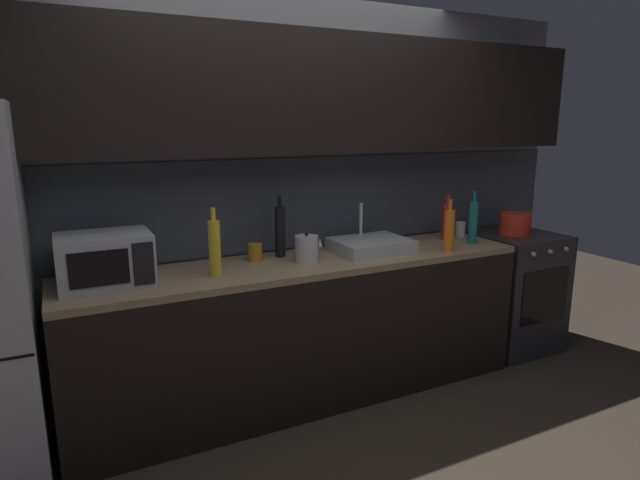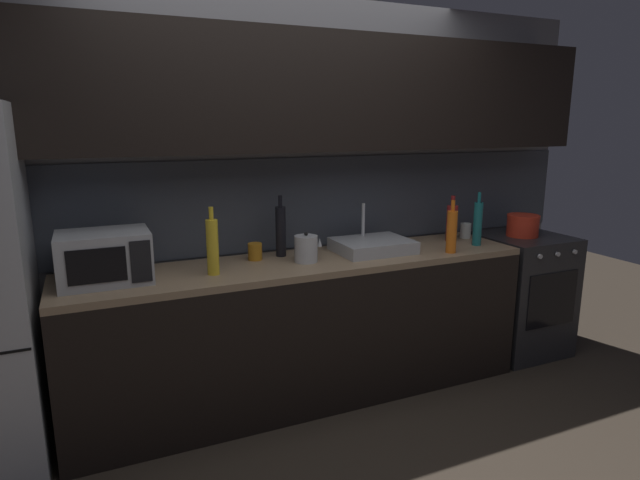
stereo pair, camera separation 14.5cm
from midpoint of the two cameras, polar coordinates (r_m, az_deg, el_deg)
ground_plane at (r=2.90m, az=7.56°, el=-24.08°), size 10.00×10.00×0.00m
back_wall at (r=3.40m, az=-2.38°, el=9.59°), size 4.60×0.44×2.50m
counter_run at (r=3.38m, az=-0.31°, el=-9.63°), size 2.86×0.60×0.90m
oven_range at (r=4.36m, az=21.63°, el=-5.37°), size 0.60×0.62×0.90m
microwave at (r=2.96m, az=-20.90°, el=-1.75°), size 0.46×0.35×0.27m
sink_basin at (r=3.47m, az=6.87°, el=-0.59°), size 0.48×0.38×0.30m
kettle at (r=3.19m, az=-0.19°, el=-0.94°), size 0.18×0.14×0.18m
wine_bottle_dark at (r=3.31m, az=-3.01°, el=1.00°), size 0.06×0.06×0.38m
wine_bottle_teal at (r=3.78m, az=17.67°, el=1.74°), size 0.06×0.06×0.37m
wine_bottle_yellow at (r=2.95m, az=-10.12°, el=-0.67°), size 0.07×0.07×0.38m
wine_bottle_red at (r=3.87m, az=15.05°, el=1.83°), size 0.08×0.08×0.32m
wine_bottle_orange at (r=3.52m, az=15.15°, el=0.94°), size 0.07×0.07×0.34m
mug_amber at (r=3.25m, az=-5.74°, el=-1.25°), size 0.09×0.09×0.10m
mug_clear at (r=4.01m, az=16.39°, el=0.97°), size 0.08×0.08×0.11m
cooking_pot at (r=4.21m, az=21.92°, el=1.46°), size 0.23×0.23×0.16m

